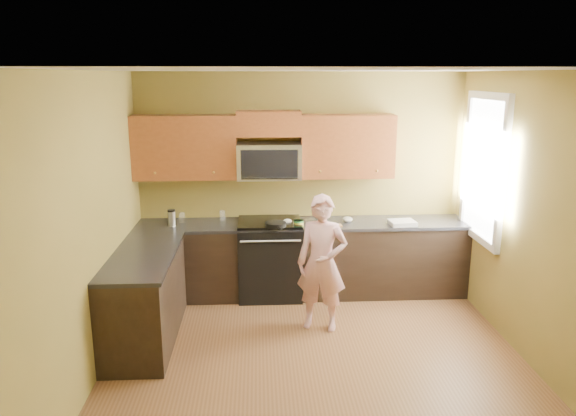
{
  "coord_description": "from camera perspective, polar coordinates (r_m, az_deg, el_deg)",
  "views": [
    {
      "loc": [
        -0.53,
        -4.62,
        2.67
      ],
      "look_at": [
        -0.2,
        1.3,
        1.2
      ],
      "focal_mm": 33.85,
      "sensor_mm": 36.0,
      "label": 1
    }
  ],
  "objects": [
    {
      "name": "butter_tub",
      "position": [
        6.42,
        1.11,
        -1.9
      ],
      "size": [
        0.14,
        0.14,
        0.09
      ],
      "primitive_type": null,
      "rotation": [
        0.0,
        0.0,
        0.23
      ],
      "color": "yellow",
      "rests_on": "countertop_back"
    },
    {
      "name": "toast_slice",
      "position": [
        6.44,
        5.18,
        -1.83
      ],
      "size": [
        0.12,
        0.12,
        0.01
      ],
      "primitive_type": "cube",
      "rotation": [
        0.0,
        0.0,
        0.06
      ],
      "color": "#B27F47",
      "rests_on": "countertop_back"
    },
    {
      "name": "cabinet_back_run",
      "position": [
        6.72,
        1.52,
        -5.46
      ],
      "size": [
        4.0,
        0.6,
        0.88
      ],
      "primitive_type": "cube",
      "color": "black",
      "rests_on": "floor"
    },
    {
      "name": "wall_right",
      "position": [
        5.43,
        24.7,
        -1.44
      ],
      "size": [
        0.0,
        4.0,
        4.0
      ],
      "primitive_type": "plane",
      "rotation": [
        1.57,
        0.0,
        -1.57
      ],
      "color": "olive",
      "rests_on": "ground"
    },
    {
      "name": "glass_b",
      "position": [
        6.71,
        -6.91,
        -0.77
      ],
      "size": [
        0.07,
        0.07,
        0.12
      ],
      "primitive_type": "cylinder",
      "rotation": [
        0.0,
        0.0,
        0.05
      ],
      "color": "silver",
      "rests_on": "countertop_back"
    },
    {
      "name": "countertop_back",
      "position": [
        6.58,
        1.55,
        -1.7
      ],
      "size": [
        4.0,
        0.62,
        0.04
      ],
      "primitive_type": "cube",
      "color": "black",
      "rests_on": "cabinet_back_run"
    },
    {
      "name": "napkin_b",
      "position": [
        6.62,
        6.28,
        -1.2
      ],
      "size": [
        0.16,
        0.17,
        0.07
      ],
      "primitive_type": "ellipsoid",
      "rotation": [
        0.0,
        0.0,
        -0.36
      ],
      "color": "silver",
      "rests_on": "countertop_back"
    },
    {
      "name": "upper_cab_right",
      "position": [
        6.66,
        6.13,
        3.28
      ],
      "size": [
        1.12,
        0.33,
        0.75
      ],
      "primitive_type": null,
      "color": "brown",
      "rests_on": "wall_back"
    },
    {
      "name": "microwave",
      "position": [
        6.54,
        -2.0,
        3.15
      ],
      "size": [
        0.76,
        0.4,
        0.42
      ],
      "primitive_type": null,
      "color": "silver",
      "rests_on": "wall_back"
    },
    {
      "name": "glass_a",
      "position": [
        6.69,
        -11.07,
        -0.98
      ],
      "size": [
        0.08,
        0.08,
        0.12
      ],
      "primitive_type": "cylinder",
      "rotation": [
        0.0,
        0.0,
        -0.16
      ],
      "color": "silver",
      "rests_on": "countertop_back"
    },
    {
      "name": "upper_cab_over_mw",
      "position": [
        6.48,
        -2.05,
        8.87
      ],
      "size": [
        0.76,
        0.33,
        0.3
      ],
      "primitive_type": "cube",
      "color": "brown",
      "rests_on": "wall_back"
    },
    {
      "name": "wall_front",
      "position": [
        2.98,
        7.56,
        -12.44
      ],
      "size": [
        4.0,
        0.0,
        4.0
      ],
      "primitive_type": "plane",
      "rotation": [
        -1.57,
        0.0,
        0.0
      ],
      "color": "olive",
      "rests_on": "ground"
    },
    {
      "name": "stove",
      "position": [
        6.67,
        -1.9,
        -5.31
      ],
      "size": [
        0.76,
        0.65,
        0.95
      ],
      "primitive_type": null,
      "color": "black",
      "rests_on": "floor"
    },
    {
      "name": "wall_back",
      "position": [
        6.77,
        1.36,
        2.67
      ],
      "size": [
        4.0,
        0.0,
        4.0
      ],
      "primitive_type": "plane",
      "rotation": [
        1.57,
        0.0,
        0.0
      ],
      "color": "olive",
      "rests_on": "ground"
    },
    {
      "name": "travel_mug",
      "position": [
        6.57,
        -12.07,
        -1.83
      ],
      "size": [
        0.09,
        0.09,
        0.2
      ],
      "primitive_type": null,
      "rotation": [
        0.0,
        0.0,
        -0.01
      ],
      "color": "silver",
      "rests_on": "countertop_back"
    },
    {
      "name": "floor",
      "position": [
        5.36,
        3.02,
        -15.95
      ],
      "size": [
        4.0,
        4.0,
        0.0
      ],
      "primitive_type": "plane",
      "color": "brown",
      "rests_on": "ground"
    },
    {
      "name": "upper_cab_left",
      "position": [
        6.63,
        -10.61,
        3.07
      ],
      "size": [
        1.22,
        0.33,
        0.75
      ],
      "primitive_type": null,
      "color": "brown",
      "rests_on": "wall_back"
    },
    {
      "name": "window",
      "position": [
        6.42,
        19.92,
        3.95
      ],
      "size": [
        0.06,
        1.06,
        1.66
      ],
      "primitive_type": null,
      "color": "white",
      "rests_on": "wall_right"
    },
    {
      "name": "woman",
      "position": [
        5.76,
        3.58,
        -5.79
      ],
      "size": [
        0.61,
        0.49,
        1.46
      ],
      "primitive_type": "imported",
      "rotation": [
        0.0,
        0.0,
        -0.3
      ],
      "color": "#DD6E79",
      "rests_on": "floor"
    },
    {
      "name": "wall_left",
      "position": [
        5.03,
        -20.09,
        -2.16
      ],
      "size": [
        0.0,
        4.0,
        4.0
      ],
      "primitive_type": "plane",
      "rotation": [
        1.57,
        0.0,
        1.57
      ],
      "color": "olive",
      "rests_on": "ground"
    },
    {
      "name": "countertop_left",
      "position": [
        5.63,
        -14.96,
        -4.87
      ],
      "size": [
        0.62,
        1.6,
        0.04
      ],
      "primitive_type": "cube",
      "color": "black",
      "rests_on": "cabinet_left_run"
    },
    {
      "name": "napkin_a",
      "position": [
        6.5,
        -0.05,
        -1.43
      ],
      "size": [
        0.12,
        0.13,
        0.06
      ],
      "primitive_type": "ellipsoid",
      "rotation": [
        0.0,
        0.0,
        -0.08
      ],
      "color": "silver",
      "rests_on": "countertop_back"
    },
    {
      "name": "ceiling",
      "position": [
        4.65,
        3.46,
        14.28
      ],
      "size": [
        4.0,
        4.0,
        0.0
      ],
      "primitive_type": "plane",
      "rotation": [
        3.14,
        0.0,
        0.0
      ],
      "color": "white",
      "rests_on": "ground"
    },
    {
      "name": "dish_towel",
      "position": [
        6.61,
        11.9,
        -1.52
      ],
      "size": [
        0.32,
        0.27,
        0.05
      ],
      "primitive_type": "cube",
      "rotation": [
        0.0,
        0.0,
        0.1
      ],
      "color": "silver",
      "rests_on": "countertop_back"
    },
    {
      "name": "frying_pan",
      "position": [
        6.28,
        -1.3,
        -1.97
      ],
      "size": [
        0.33,
        0.47,
        0.06
      ],
      "primitive_type": null,
      "rotation": [
        0.0,
        0.0,
        0.23
      ],
      "color": "black",
      "rests_on": "stove"
    },
    {
      "name": "cabinet_left_run",
      "position": [
        5.8,
        -14.77,
        -9.19
      ],
      "size": [
        0.6,
        1.6,
        0.88
      ],
      "primitive_type": "cube",
      "color": "black",
      "rests_on": "floor"
    }
  ]
}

